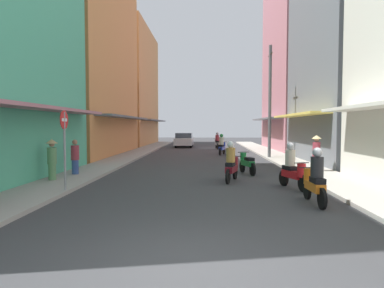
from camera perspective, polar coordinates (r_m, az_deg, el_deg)
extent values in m
plane|color=#38383A|center=(21.07, 1.71, -2.87)|extent=(87.34, 87.34, 0.00)
cube|color=#9E9991|center=(21.73, -11.94, -2.60)|extent=(1.99, 47.70, 0.12)
cube|color=#ADA89E|center=(21.62, 15.43, -2.67)|extent=(1.99, 47.70, 0.12)
cube|color=#B7727F|center=(12.51, -25.64, 5.66)|extent=(1.10, 12.49, 0.12)
cube|color=#D88C4C|center=(27.17, -18.28, 12.63)|extent=(6.00, 13.15, 13.55)
cube|color=slate|center=(25.77, -10.81, 4.38)|extent=(1.10, 11.84, 0.12)
cube|color=#D88C4C|center=(40.39, -11.21, 9.11)|extent=(6.00, 12.98, 12.99)
cube|color=slate|center=(39.49, -6.20, 3.91)|extent=(1.10, 11.69, 0.12)
cube|color=slate|center=(22.63, 26.05, 12.20)|extent=(6.00, 9.47, 11.79)
cube|color=#EFD159|center=(21.18, 17.13, 4.61)|extent=(1.10, 8.53, 0.12)
cube|color=#B7727F|center=(32.95, 18.47, 13.51)|extent=(6.00, 10.82, 16.51)
cube|color=slate|center=(31.61, 12.18, 4.10)|extent=(1.10, 9.73, 0.12)
cylinder|color=black|center=(26.46, 5.30, -1.08)|extent=(0.22, 0.56, 0.56)
cylinder|color=black|center=(25.24, 4.69, -1.27)|extent=(0.22, 0.56, 0.56)
cube|color=#1E38B7|center=(25.78, 4.98, -0.69)|extent=(0.53, 1.04, 0.24)
cube|color=black|center=(25.58, 4.88, -0.27)|extent=(0.42, 0.61, 0.14)
cylinder|color=#1E38B7|center=(26.31, 5.24, -0.19)|extent=(0.28, 0.28, 0.45)
cylinder|color=black|center=(26.29, 5.24, 0.36)|extent=(0.54, 0.17, 0.03)
cylinder|color=beige|center=(25.61, 4.91, 0.51)|extent=(0.34, 0.34, 0.55)
sphere|color=#197233|center=(25.59, 4.91, 1.41)|extent=(0.26, 0.26, 0.26)
cylinder|color=black|center=(14.06, 7.17, -4.69)|extent=(0.24, 0.56, 0.56)
cylinder|color=black|center=(12.85, 5.99, -5.41)|extent=(0.24, 0.56, 0.56)
cube|color=maroon|center=(13.37, 6.57, -4.13)|extent=(0.56, 1.04, 0.24)
cube|color=black|center=(13.16, 6.38, -3.37)|extent=(0.43, 0.62, 0.14)
cylinder|color=maroon|center=(13.88, 7.08, -3.04)|extent=(0.28, 0.28, 0.45)
cylinder|color=black|center=(13.86, 7.08, -2.01)|extent=(0.53, 0.19, 0.03)
cylinder|color=#BF8C3F|center=(13.17, 6.44, -1.83)|extent=(0.34, 0.34, 0.55)
sphere|color=silver|center=(13.14, 6.45, -0.09)|extent=(0.26, 0.26, 0.26)
cylinder|color=black|center=(10.74, 18.55, -7.21)|extent=(0.09, 0.56, 0.56)
cylinder|color=black|center=(9.57, 20.77, -8.49)|extent=(0.09, 0.56, 0.56)
cube|color=orange|center=(10.07, 19.71, -6.64)|extent=(0.29, 1.00, 0.24)
cube|color=black|center=(9.85, 20.09, -5.68)|extent=(0.29, 0.56, 0.14)
cylinder|color=orange|center=(10.55, 18.79, -5.08)|extent=(0.28, 0.28, 0.45)
cylinder|color=black|center=(10.52, 18.81, -3.73)|extent=(0.55, 0.04, 0.03)
cylinder|color=#262628|center=(9.85, 20.04, -3.62)|extent=(0.34, 0.34, 0.55)
sphere|color=#B2B2B7|center=(9.81, 20.08, -1.30)|extent=(0.26, 0.26, 0.26)
cylinder|color=black|center=(11.80, 18.00, -6.29)|extent=(0.24, 0.56, 0.56)
cylinder|color=black|center=(12.85, 14.96, -5.49)|extent=(0.24, 0.56, 0.56)
cube|color=red|center=(12.33, 16.31, -4.83)|extent=(0.56, 1.04, 0.24)
cube|color=black|center=(12.48, 15.85, -3.81)|extent=(0.43, 0.62, 0.14)
cylinder|color=red|center=(11.85, 17.71, -4.20)|extent=(0.28, 0.28, 0.45)
cylinder|color=black|center=(11.82, 17.72, -2.99)|extent=(0.53, 0.19, 0.03)
cylinder|color=beige|center=(12.40, 15.99, -2.23)|extent=(0.34, 0.34, 0.55)
sphere|color=#B2B2B7|center=(12.37, 16.02, -0.38)|extent=(0.26, 0.26, 0.26)
cylinder|color=black|center=(32.97, 4.03, -0.27)|extent=(0.13, 0.56, 0.56)
cylinder|color=black|center=(31.73, 4.29, -0.40)|extent=(0.13, 0.56, 0.56)
cube|color=#B2B2B7|center=(32.29, 4.17, 0.05)|extent=(0.37, 1.02, 0.24)
cube|color=black|center=(32.08, 4.22, 0.39)|extent=(0.33, 0.58, 0.14)
cylinder|color=#B2B2B7|center=(32.82, 4.06, 0.45)|extent=(0.28, 0.28, 0.45)
cylinder|color=black|center=(32.81, 4.06, 0.88)|extent=(0.55, 0.08, 0.03)
cylinder|color=#99333F|center=(32.11, 4.21, 1.02)|extent=(0.34, 0.34, 0.55)
sphere|color=#B2B2B7|center=(32.10, 4.21, 1.73)|extent=(0.26, 0.26, 0.26)
cylinder|color=black|center=(16.20, 8.34, -3.68)|extent=(0.22, 0.56, 0.56)
cylinder|color=black|center=(15.05, 10.02, -4.20)|extent=(0.22, 0.56, 0.56)
cube|color=#197233|center=(15.55, 9.22, -3.15)|extent=(0.52, 1.04, 0.24)
cube|color=black|center=(15.35, 9.50, -2.48)|extent=(0.41, 0.61, 0.14)
cylinder|color=#197233|center=(16.04, 8.51, -2.24)|extent=(0.28, 0.28, 0.45)
cylinder|color=black|center=(16.02, 8.51, -1.35)|extent=(0.54, 0.17, 0.03)
cube|color=silver|center=(35.14, -1.30, 0.46)|extent=(1.82, 4.12, 0.70)
cube|color=#333D47|center=(34.97, -1.32, 1.35)|extent=(1.63, 2.12, 0.60)
cylinder|color=black|center=(36.46, -2.32, 0.11)|extent=(0.19, 0.64, 0.64)
cylinder|color=black|center=(36.35, 0.03, 0.10)|extent=(0.19, 0.64, 0.64)
cylinder|color=black|center=(33.97, -2.72, -0.10)|extent=(0.19, 0.64, 0.64)
cylinder|color=black|center=(33.85, -0.20, -0.11)|extent=(0.19, 0.64, 0.64)
cylinder|color=#598C59|center=(14.07, -22.17, -4.54)|extent=(0.28, 0.28, 0.73)
cylinder|color=#598C59|center=(14.00, -22.22, -1.82)|extent=(0.34, 0.34, 0.61)
sphere|color=#9E7256|center=(13.97, -22.26, 0.01)|extent=(0.22, 0.22, 0.22)
cone|color=#D1B77A|center=(13.96, -22.27, 0.42)|extent=(0.44, 0.44, 0.16)
cylinder|color=#334C8C|center=(15.40, -18.80, -3.85)|extent=(0.28, 0.28, 0.72)
cylinder|color=#99333F|center=(15.33, -18.84, -1.37)|extent=(0.34, 0.34, 0.61)
sphere|color=#9E7256|center=(15.31, -18.87, 0.29)|extent=(0.22, 0.22, 0.22)
cylinder|color=beige|center=(16.60, 19.89, -3.30)|extent=(0.28, 0.28, 0.77)
cylinder|color=#99333F|center=(16.54, 19.94, -0.85)|extent=(0.34, 0.34, 0.65)
sphere|color=tan|center=(16.52, 19.97, 0.77)|extent=(0.22, 0.22, 0.22)
cone|color=#D1B77A|center=(16.52, 19.97, 1.11)|extent=(0.44, 0.44, 0.16)
cylinder|color=#4C4C4F|center=(23.07, 12.79, 6.73)|extent=(0.20, 0.20, 7.37)
cylinder|color=#3F382D|center=(23.47, 12.88, 14.27)|extent=(0.08, 1.20, 0.08)
cylinder|color=gray|center=(11.68, -20.36, -1.38)|extent=(0.07, 0.07, 2.60)
cylinder|color=red|center=(11.65, -20.45, 3.77)|extent=(0.02, 0.60, 0.60)
cube|color=white|center=(11.65, -20.45, 3.77)|extent=(0.03, 0.40, 0.10)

